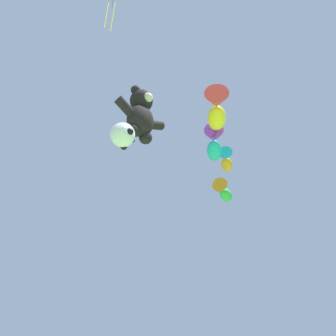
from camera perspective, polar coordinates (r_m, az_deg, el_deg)
The scene contains 6 objects.
teddy_bear_kite at distance 12.70m, azimuth -4.77°, elevation 9.29°, with size 2.37×1.04×2.41m.
soccer_ball_kite at distance 11.24m, azimuth -7.87°, elevation 5.69°, with size 0.93×0.93×0.86m.
fish_kite_goldfin at distance 13.00m, azimuth 8.47°, elevation 10.04°, with size 2.21×1.95×0.91m.
fish_kite_teal at distance 14.75m, azimuth 8.03°, elevation 4.24°, with size 2.34×2.02×0.83m.
fish_kite_tangerine at distance 16.95m, azimuth 10.09°, elevation 1.35°, with size 1.86×1.50×0.72m.
fish_kite_emerald at distance 18.77m, azimuth 9.69°, elevation -4.03°, with size 2.24×1.51×0.85m.
Camera 1 is at (-7.04, -0.02, 1.77)m, focal length 35.00 mm.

